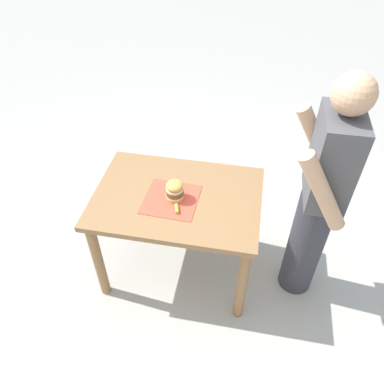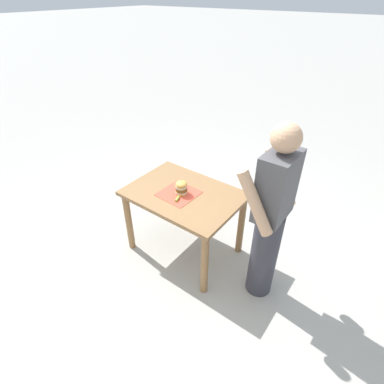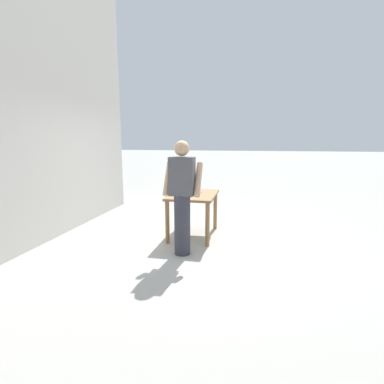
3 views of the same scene
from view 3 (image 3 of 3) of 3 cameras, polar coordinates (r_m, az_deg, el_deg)
ground_plane at (r=5.45m, az=0.21°, el=-8.23°), size 80.00×80.00×0.00m
patio_table at (r=5.29m, az=0.22°, el=-1.73°), size 0.79×1.11×0.76m
serving_paper at (r=5.30m, az=-0.16°, el=-0.25°), size 0.36×0.36×0.00m
sandwich at (r=5.27m, az=-0.04°, el=0.45°), size 0.12×0.12×0.17m
pickle_spear at (r=5.26m, az=-1.27°, el=-0.18°), size 0.08×0.05×0.02m
diner_across_table at (r=4.38m, az=-1.89°, el=-0.81°), size 0.55×0.35×1.69m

